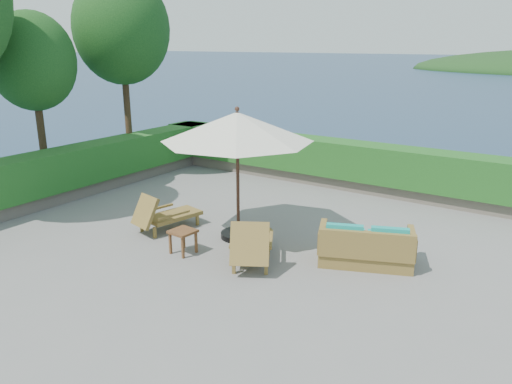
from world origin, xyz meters
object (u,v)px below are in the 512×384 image
Objects in this scene: lounge_left at (164,214)px; lounge_right at (252,243)px; wicker_loveseat at (366,248)px; patio_umbrella at (237,128)px; side_table at (183,234)px.

lounge_left is 0.90× the size of lounge_right.
patio_umbrella is at bearing 162.83° from wicker_loveseat.
lounge_left reaches higher than wicker_loveseat.
wicker_loveseat is (2.78, 0.22, -2.04)m from patio_umbrella.
patio_umbrella reaches higher than lounge_left.
lounge_left is at bearing 141.99° from lounge_right.
lounge_left is 3.29× the size of side_table.
lounge_right is at bearing -43.42° from patio_umbrella.
wicker_loveseat is at bearing 22.81° from lounge_left.
lounge_left is 0.83× the size of wicker_loveseat.
patio_umbrella is at bearing 71.61° from side_table.
patio_umbrella is 1.87× the size of wicker_loveseat.
lounge_right is at bearing 15.06° from side_table.
patio_umbrella reaches higher than side_table.
patio_umbrella reaches higher than wicker_loveseat.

